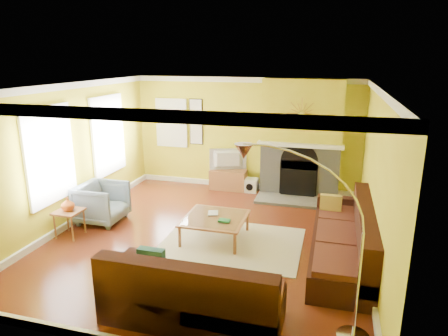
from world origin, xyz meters
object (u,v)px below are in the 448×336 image
(sectional_sofa, at_px, (261,239))
(media_console, at_px, (228,180))
(armchair, at_px, (102,203))
(arc_lamp, at_px, (304,246))
(coffee_table, at_px, (215,228))
(side_table, at_px, (70,223))

(sectional_sofa, distance_m, media_console, 3.78)
(armchair, distance_m, arc_lamp, 4.72)
(arc_lamp, bearing_deg, media_console, 114.10)
(coffee_table, bearing_deg, media_console, 100.13)
(armchair, height_order, arc_lamp, arc_lamp)
(coffee_table, xyz_separation_m, media_console, (-0.50, 2.77, 0.03))
(coffee_table, relative_size, side_table, 2.18)
(media_console, relative_size, arc_lamp, 0.40)
(sectional_sofa, relative_size, armchair, 4.53)
(sectional_sofa, distance_m, side_table, 3.54)
(side_table, relative_size, arc_lamp, 0.22)
(media_console, relative_size, side_table, 1.79)
(sectional_sofa, height_order, side_table, sectional_sofa)
(media_console, bearing_deg, arc_lamp, -65.90)
(sectional_sofa, bearing_deg, side_table, 177.85)
(side_table, bearing_deg, coffee_table, 12.80)
(coffee_table, height_order, arc_lamp, arc_lamp)
(side_table, xyz_separation_m, arc_lamp, (4.27, -1.54, 0.87))
(armchair, height_order, side_table, armchair)
(media_console, distance_m, armchair, 3.21)
(armchair, distance_m, side_table, 0.79)
(side_table, height_order, arc_lamp, arc_lamp)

